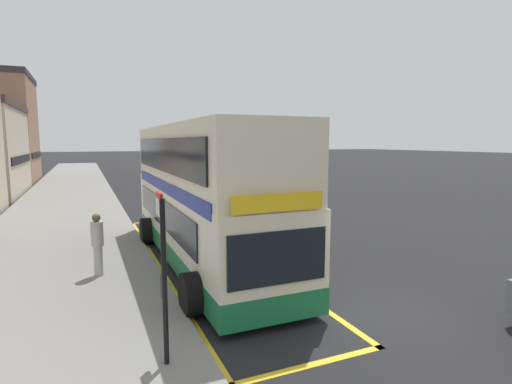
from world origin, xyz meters
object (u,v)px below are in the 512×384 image
at_px(pedestrian_waiting_near_sign, 97,242).
at_px(parked_car_grey_behind, 176,167).
at_px(double_decker_bus, 203,199).
at_px(bus_stop_sign, 163,266).
at_px(parked_car_silver_kerbside, 177,172).

bearing_deg(pedestrian_waiting_near_sign, parked_car_grey_behind, 74.69).
height_order(double_decker_bus, pedestrian_waiting_near_sign, double_decker_bus).
bearing_deg(double_decker_bus, bus_stop_sign, -111.76).
xyz_separation_m(bus_stop_sign, parked_car_grey_behind, (9.29, 42.46, -1.03)).
distance_m(parked_car_grey_behind, pedestrian_waiting_near_sign, 38.60).
height_order(double_decker_bus, parked_car_grey_behind, double_decker_bus).
bearing_deg(parked_car_grey_behind, parked_car_silver_kerbside, -99.35).
bearing_deg(parked_car_silver_kerbside, pedestrian_waiting_near_sign, -107.26).
bearing_deg(double_decker_bus, parked_car_silver_kerbside, 79.48).
distance_m(double_decker_bus, pedestrian_waiting_near_sign, 3.41).
bearing_deg(bus_stop_sign, pedestrian_waiting_near_sign, 99.74).
relative_size(double_decker_bus, parked_car_silver_kerbside, 2.61).
bearing_deg(bus_stop_sign, double_decker_bus, 68.24).
height_order(bus_stop_sign, pedestrian_waiting_near_sign, bus_stop_sign).
xyz_separation_m(bus_stop_sign, pedestrian_waiting_near_sign, (-0.90, 5.24, -0.72)).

